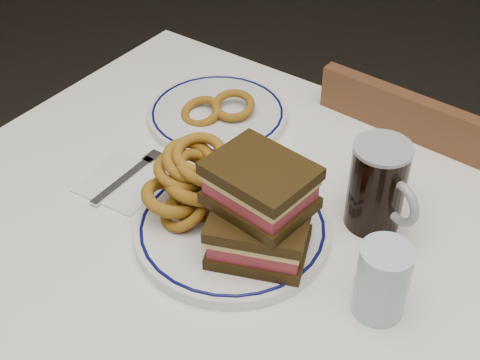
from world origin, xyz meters
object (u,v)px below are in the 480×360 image
Objects in this scene: chair_far at (416,229)px; reuben_sandwich at (260,210)px; main_plate at (232,229)px; far_plate at (218,114)px; beer_mug at (379,186)px.

reuben_sandwich is at bearing -98.39° from chair_far.
main_plate is at bearing -104.78° from chair_far.
main_plate is 1.14× the size of far_plate.
main_plate is 2.03× the size of beer_mug.
chair_far is 0.63m from reuben_sandwich.
reuben_sandwich is at bearing -122.80° from beer_mug.
beer_mug is (0.03, -0.34, 0.37)m from chair_far.
far_plate is at bearing 136.81° from reuben_sandwich.
chair_far reaches higher than main_plate.
chair_far reaches higher than far_plate.
beer_mug is at bearing -12.91° from far_plate.
main_plate is at bearing 167.87° from reuben_sandwich.
beer_mug is (0.15, 0.14, 0.06)m from main_plate.
beer_mug reaches higher than main_plate.
chair_far is 0.52m from far_plate.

